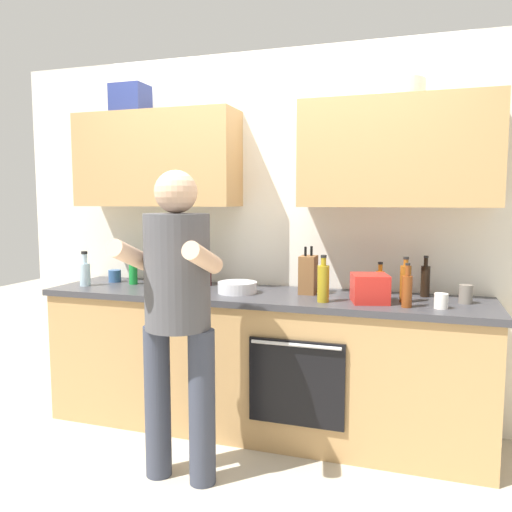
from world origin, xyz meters
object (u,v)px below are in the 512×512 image
(person_standing, at_px, (177,302))
(knife_block, at_px, (308,275))
(mixing_bowl, at_px, (237,287))
(cup_coffee, at_px, (441,301))
(bottle_soy, at_px, (425,280))
(cup_stoneware, at_px, (466,294))
(bottle_vinegar, at_px, (407,290))
(bottle_wine, at_px, (207,270))
(potted_herb, at_px, (167,259))
(cup_tea, at_px, (115,276))
(grocery_bag_crisps, at_px, (370,288))
(bottle_syrup, at_px, (405,283))
(bottle_water, at_px, (85,272))
(bottle_oil, at_px, (323,283))
(bottle_juice, at_px, (380,281))
(bottle_soda, at_px, (133,272))

(person_standing, distance_m, knife_block, 0.96)
(mixing_bowl, bearing_deg, cup_coffee, -4.81)
(bottle_soy, xyz_separation_m, cup_stoneware, (0.22, -0.15, -0.05))
(bottle_vinegar, bearing_deg, bottle_wine, 166.06)
(person_standing, relative_size, bottle_soy, 6.47)
(potted_herb, bearing_deg, bottle_vinegar, -9.18)
(cup_tea, xyz_separation_m, grocery_bag_crisps, (1.84, -0.19, 0.04))
(bottle_syrup, xyz_separation_m, knife_block, (-0.60, 0.10, 0.01))
(cup_coffee, bearing_deg, person_standing, -156.00)
(mixing_bowl, bearing_deg, bottle_soy, 11.70)
(bottle_vinegar, relative_size, knife_block, 0.82)
(knife_block, bearing_deg, bottle_vinegar, -21.93)
(bottle_water, xyz_separation_m, potted_herb, (0.53, 0.20, 0.09))
(bottle_soy, xyz_separation_m, bottle_wine, (-1.44, -0.03, 0.01))
(bottle_soy, bearing_deg, cup_stoneware, -33.50)
(bottle_oil, relative_size, cup_stoneware, 2.55)
(bottle_soy, distance_m, mixing_bowl, 1.17)
(person_standing, height_order, bottle_juice, person_standing)
(mixing_bowl, height_order, potted_herb, potted_herb)
(bottle_vinegar, bearing_deg, cup_tea, 172.37)
(bottle_vinegar, bearing_deg, potted_herb, 170.82)
(cup_tea, bearing_deg, grocery_bag_crisps, -6.03)
(bottle_syrup, relative_size, cup_coffee, 3.18)
(bottle_wine, bearing_deg, bottle_soy, 1.10)
(bottle_syrup, bearing_deg, bottle_juice, 127.28)
(bottle_syrup, bearing_deg, bottle_wine, 172.03)
(person_standing, xyz_separation_m, bottle_vinegar, (1.13, 0.56, 0.03))
(bottle_oil, bearing_deg, mixing_bowl, 168.15)
(bottle_wine, xyz_separation_m, grocery_bag_crisps, (1.14, -0.25, -0.03))
(bottle_wine, bearing_deg, cup_tea, -175.20)
(bottle_soy, xyz_separation_m, potted_herb, (-1.72, -0.10, 0.08))
(bottle_soda, distance_m, cup_tea, 0.20)
(bottle_juice, bearing_deg, bottle_soda, -175.52)
(bottle_vinegar, xyz_separation_m, potted_herb, (-1.62, 0.26, 0.09))
(bottle_oil, bearing_deg, cup_stoneware, 14.97)
(bottle_soda, height_order, bottle_water, bottle_water)
(bottle_soda, distance_m, grocery_bag_crisps, 1.66)
(bottle_soy, xyz_separation_m, knife_block, (-0.71, -0.12, 0.02))
(bottle_soy, bearing_deg, bottle_wine, -178.90)
(grocery_bag_crisps, bearing_deg, potted_herb, 172.67)
(cup_coffee, height_order, potted_herb, potted_herb)
(bottle_soda, distance_m, bottle_juice, 1.70)
(bottle_water, relative_size, knife_block, 0.80)
(bottle_water, distance_m, bottle_wine, 0.85)
(bottle_vinegar, height_order, bottle_soy, bottle_soy)
(bottle_soda, bearing_deg, bottle_wine, 11.91)
(bottle_vinegar, relative_size, bottle_oil, 0.89)
(bottle_soy, bearing_deg, potted_herb, -176.66)
(potted_herb, bearing_deg, bottle_soy, 3.34)
(bottle_water, height_order, potted_herb, potted_herb)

